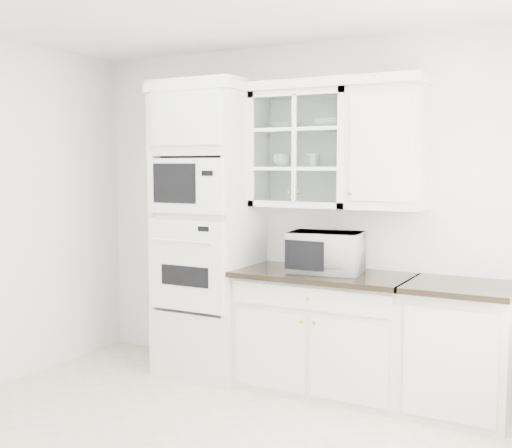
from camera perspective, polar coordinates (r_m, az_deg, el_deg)
The scene contains 12 objects.
room_shell at distance 4.05m, azimuth -2.98°, elevation 6.01°, with size 4.00×3.50×2.70m.
oven_column at distance 5.31m, azimuth -4.26°, elevation -0.46°, with size 0.76×0.68×2.40m.
base_cabinet_run at distance 4.99m, azimuth 6.11°, elevation -9.44°, with size 1.32×0.67×0.92m.
extra_base_cabinet at distance 4.72m, azimuth 17.61°, elevation -10.53°, with size 0.72×0.67×0.92m.
upper_cabinet_glass at distance 5.06m, azimuth 4.23°, elevation 6.64°, with size 0.80×0.33×0.90m.
upper_cabinet_solid at distance 4.82m, azimuth 11.61°, elevation 6.62°, with size 0.55×0.33×0.90m, color silver.
crown_molding at distance 5.11m, azimuth 3.05°, elevation 12.08°, with size 2.14×0.38×0.07m, color white.
countertop_microwave at distance 4.86m, azimuth 6.28°, elevation -2.49°, with size 0.53×0.44×0.31m, color white.
bowl_a at distance 5.15m, azimuth 2.67°, elevation 8.70°, with size 0.22×0.22×0.05m, color white.
bowl_b at distance 4.98m, azimuth 6.44°, elevation 8.88°, with size 0.22×0.22×0.07m, color white.
cup_a at distance 5.14m, azimuth 2.34°, elevation 5.65°, with size 0.13×0.13×0.10m, color white.
cup_b at distance 5.01m, azimuth 5.13°, elevation 5.64°, with size 0.11×0.11×0.10m, color white.
Camera 1 is at (2.12, -3.02, 1.72)m, focal length 45.00 mm.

